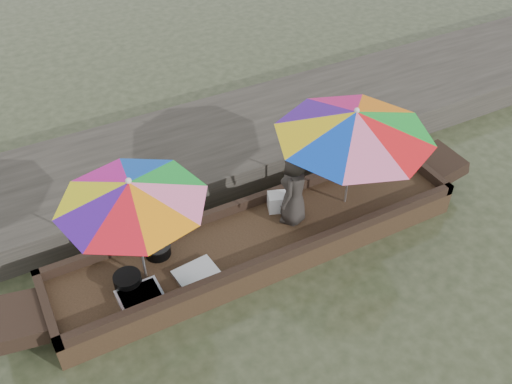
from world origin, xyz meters
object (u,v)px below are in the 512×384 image
supply_bag (278,202)px  vendor (294,187)px  tray_crayfish (140,296)px  umbrella_stern (350,158)px  cooking_pot (128,281)px  umbrella_bow (138,231)px  charcoal_grill (158,250)px  tray_scallop (196,273)px  boat_hull (259,242)px

supply_bag → vendor: size_ratio=0.25×
tray_crayfish → supply_bag: 2.32m
supply_bag → vendor: vendor is taller
umbrella_stern → cooking_pot: bearing=-179.0°
vendor → umbrella_bow: umbrella_bow is taller
cooking_pot → charcoal_grill: 0.61m
charcoal_grill → supply_bag: bearing=0.9°
tray_crayfish → tray_scallop: (0.74, 0.03, -0.01)m
tray_crayfish → umbrella_stern: size_ratio=0.24×
tray_crayfish → umbrella_stern: (3.17, 0.30, 0.73)m
boat_hull → tray_scallop: (-1.05, -0.28, 0.21)m
boat_hull → supply_bag: bearing=33.8°
umbrella_stern → tray_crayfish: bearing=-174.6°
charcoal_grill → vendor: bearing=-7.2°
tray_crayfish → umbrella_stern: 3.26m
cooking_pot → vendor: vendor is taller
boat_hull → supply_bag: size_ratio=20.35×
boat_hull → umbrella_stern: umbrella_stern is taller
umbrella_bow → supply_bag: bearing=8.5°
boat_hull → umbrella_stern: 1.68m
boat_hull → vendor: (0.54, 0.04, 0.74)m
vendor → tray_scallop: bearing=-29.9°
supply_bag → boat_hull: bearing=-146.2°
umbrella_bow → umbrella_stern: 2.98m
boat_hull → tray_crayfish: bearing=-170.4°
cooking_pot → tray_scallop: bearing=-15.5°
tray_crayfish → tray_scallop: size_ratio=1.00×
charcoal_grill → umbrella_bow: umbrella_bow is taller
charcoal_grill → umbrella_stern: umbrella_stern is taller
umbrella_bow → umbrella_stern: size_ratio=0.81×
umbrella_stern → tray_scallop: bearing=-173.5°
tray_crayfish → charcoal_grill: charcoal_grill is taller
boat_hull → supply_bag: (0.46, 0.31, 0.30)m
tray_crayfish → charcoal_grill: size_ratio=1.56×
supply_bag → tray_scallop: bearing=-158.8°
tray_scallop → charcoal_grill: charcoal_grill is taller
cooking_pot → vendor: (2.38, 0.10, 0.48)m
boat_hull → cooking_pot: 1.86m
boat_hull → umbrella_stern: bearing=0.0°
vendor → umbrella_stern: umbrella_stern is taller
boat_hull → umbrella_bow: (-1.60, 0.00, 0.95)m
charcoal_grill → supply_bag: supply_bag is taller
tray_crayfish → umbrella_bow: 0.81m
tray_scallop → supply_bag: size_ratio=1.86×
tray_crayfish → cooking_pot: bearing=103.6°
supply_bag → umbrella_stern: size_ratio=0.13×
boat_hull → umbrella_stern: (1.38, 0.00, 0.95)m
cooking_pot → boat_hull: bearing=1.7°
boat_hull → tray_scallop: 1.10m
cooking_pot → umbrella_stern: 3.30m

